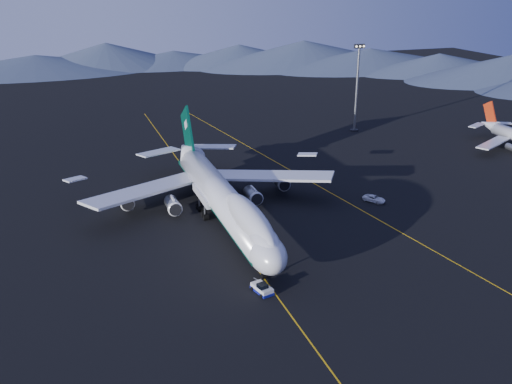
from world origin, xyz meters
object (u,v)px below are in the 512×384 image
object	(u,v)px
pushback_tug	(262,289)
service_van	(374,199)
boeing_747	(222,197)
floodlight_mast	(357,88)

from	to	relation	value
pushback_tug	service_van	xyz separation A→B (m)	(39.35, 30.26, 0.16)
boeing_747	floodlight_mast	distance (m)	88.60
pushback_tug	floodlight_mast	world-z (taller)	floodlight_mast
service_van	floodlight_mast	size ratio (longest dim) A/B	0.18
boeing_747	service_van	bearing A→B (deg)	-0.95
pushback_tug	service_van	bearing A→B (deg)	23.45
boeing_747	pushback_tug	bearing A→B (deg)	-93.55
floodlight_mast	pushback_tug	bearing A→B (deg)	-126.33
floodlight_mast	service_van	bearing A→B (deg)	-114.34
pushback_tug	boeing_747	bearing A→B (deg)	72.34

